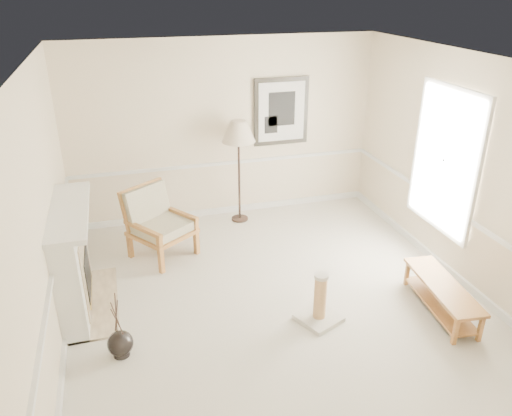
{
  "coord_description": "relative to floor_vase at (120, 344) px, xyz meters",
  "views": [
    {
      "loc": [
        -1.66,
        -4.89,
        3.68
      ],
      "look_at": [
        -0.06,
        0.7,
        0.99
      ],
      "focal_mm": 35.0,
      "sensor_mm": 36.0,
      "label": 1
    }
  ],
  "objects": [
    {
      "name": "ground",
      "position": [
        1.89,
        0.46,
        -0.15
      ],
      "size": [
        5.5,
        5.5,
        0.0
      ],
      "primitive_type": "plane",
      "color": "silver",
      "rests_on": "ground"
    },
    {
      "name": "scratching_post",
      "position": [
        2.26,
        -0.02,
        0.05
      ],
      "size": [
        0.58,
        0.58,
        0.63
      ],
      "rotation": [
        0.0,
        0.0,
        0.41
      ],
      "color": "beige",
      "rests_on": "ground"
    },
    {
      "name": "armchair",
      "position": [
        0.62,
        2.11,
        0.4
      ],
      "size": [
        1.09,
        1.1,
        1.01
      ],
      "rotation": [
        0.0,
        0.0,
        0.61
      ],
      "color": "olive",
      "rests_on": "ground"
    },
    {
      "name": "fireplace",
      "position": [
        -0.45,
        1.06,
        0.49
      ],
      "size": [
        0.64,
        1.64,
        1.31
      ],
      "color": "white",
      "rests_on": "ground"
    },
    {
      "name": "floor_lamp",
      "position": [
        2.04,
        2.86,
        1.33
      ],
      "size": [
        0.64,
        0.64,
        1.69
      ],
      "rotation": [
        0.0,
        0.0,
        0.25
      ],
      "color": "black",
      "rests_on": "ground"
    },
    {
      "name": "floor_vase",
      "position": [
        0.0,
        0.0,
        0.0
      ],
      "size": [
        0.28,
        0.28,
        0.81
      ],
      "rotation": [
        0.0,
        0.0,
        0.14
      ],
      "color": "black",
      "rests_on": "ground"
    },
    {
      "name": "room",
      "position": [
        2.03,
        0.54,
        1.72
      ],
      "size": [
        5.04,
        5.54,
        2.92
      ],
      "color": "beige",
      "rests_on": "ground"
    },
    {
      "name": "bench",
      "position": [
        3.75,
        -0.25,
        0.1
      ],
      "size": [
        0.53,
        1.34,
        0.37
      ],
      "rotation": [
        0.0,
        0.0,
        -0.11
      ],
      "color": "olive",
      "rests_on": "ground"
    }
  ]
}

